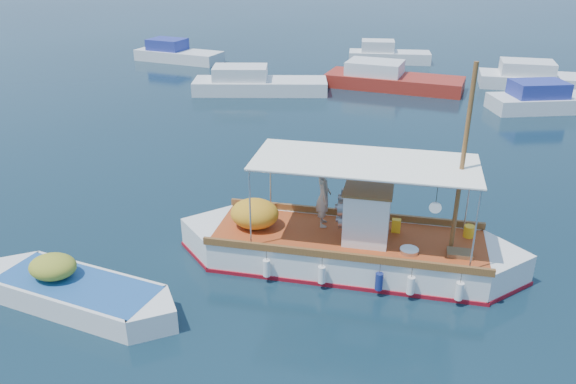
# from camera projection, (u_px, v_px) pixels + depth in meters

# --- Properties ---
(ground) EXTENTS (160.00, 160.00, 0.00)m
(ground) POSITION_uv_depth(u_px,v_px,m) (324.00, 252.00, 16.79)
(ground) COLOR black
(ground) RESTS_ON ground
(fishing_caique) EXTENTS (10.04, 3.15, 6.13)m
(fishing_caique) POSITION_uv_depth(u_px,v_px,m) (345.00, 247.00, 15.97)
(fishing_caique) COLOR white
(fishing_caique) RESTS_ON ground
(dinghy) EXTENTS (5.76, 2.61, 1.44)m
(dinghy) POSITION_uv_depth(u_px,v_px,m) (78.00, 294.00, 14.29)
(dinghy) COLOR white
(dinghy) RESTS_ON ground
(bg_boat_nw) EXTENTS (8.23, 3.64, 1.80)m
(bg_boat_nw) POSITION_uv_depth(u_px,v_px,m) (256.00, 85.00, 33.72)
(bg_boat_nw) COLOR silver
(bg_boat_nw) RESTS_ON ground
(bg_boat_n) EXTENTS (8.70, 4.36, 1.80)m
(bg_boat_n) POSITION_uv_depth(u_px,v_px,m) (390.00, 80.00, 34.78)
(bg_boat_n) COLOR maroon
(bg_boat_n) RESTS_ON ground
(bg_boat_ne) EXTENTS (7.23, 3.97, 1.80)m
(bg_boat_ne) POSITION_uv_depth(u_px,v_px,m) (551.00, 101.00, 30.32)
(bg_boat_ne) COLOR silver
(bg_boat_ne) RESTS_ON ground
(bg_boat_e) EXTENTS (8.00, 3.17, 1.80)m
(bg_boat_e) POSITION_uv_depth(u_px,v_px,m) (541.00, 80.00, 34.89)
(bg_boat_e) COLOR silver
(bg_boat_e) RESTS_ON ground
(bg_boat_far_w) EXTENTS (6.99, 3.83, 1.80)m
(bg_boat_far_w) POSITION_uv_depth(u_px,v_px,m) (177.00, 55.00, 42.35)
(bg_boat_far_w) COLOR silver
(bg_boat_far_w) RESTS_ON ground
(bg_boat_far_n) EXTENTS (6.05, 2.27, 1.80)m
(bg_boat_far_n) POSITION_uv_depth(u_px,v_px,m) (387.00, 56.00, 41.94)
(bg_boat_far_n) COLOR silver
(bg_boat_far_n) RESTS_ON ground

